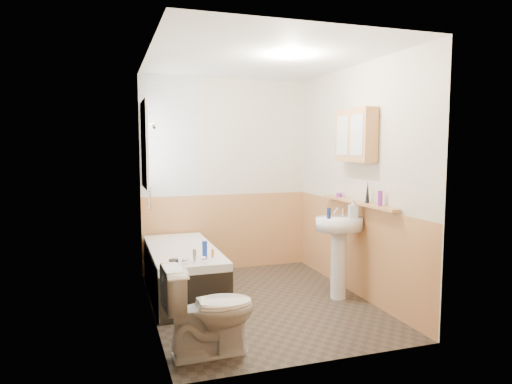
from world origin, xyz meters
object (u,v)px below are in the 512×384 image
Objects in this scene: medicine_cabinet at (356,135)px; sink at (339,241)px; toilet at (209,310)px; pine_shelf at (357,202)px; bathtub at (183,270)px.

sink is at bearing 179.26° from medicine_cabinet.
medicine_cabinet is at bearing -65.38° from toilet.
toilet is at bearing -153.84° from medicine_cabinet.
sink is 1.61× the size of medicine_cabinet.
medicine_cabinet is at bearing 3.02° from sink.
pine_shelf is at bearing -66.26° from toilet.
toilet is 0.52× the size of pine_shelf.
pine_shelf is (1.80, 0.85, 0.68)m from toilet.
bathtub is at bearing 159.83° from medicine_cabinet.
pine_shelf is at bearing -20.46° from bathtub.
bathtub is 1.73m from sink.
sink is (1.60, 0.87, 0.27)m from toilet.
sink is 0.46m from pine_shelf.
medicine_cabinet reaches higher than toilet.
sink is 0.71× the size of pine_shelf.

